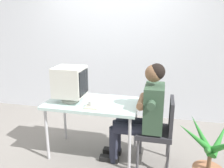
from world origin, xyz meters
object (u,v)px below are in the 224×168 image
crt_monitor (70,82)px  potted_plant (209,166)px  person_seated (144,111)px  desk_mug (92,104)px  office_chair (160,128)px  desk (93,106)px  keyboard (96,102)px

crt_monitor → potted_plant: 1.80m
person_seated → desk_mug: size_ratio=12.55×
office_chair → desk_mug: bearing=-170.3°
desk → potted_plant: 1.46m
desk_mug → potted_plant: bearing=-11.3°
potted_plant → office_chair: bearing=141.8°
desk → office_chair: bearing=-3.2°
keyboard → office_chair: size_ratio=0.52×
desk → keyboard: (0.06, -0.04, 0.07)m
keyboard → desk_mug: size_ratio=4.46×
desk → office_chair: 0.87m
crt_monitor → person_seated: 0.97m
person_seated → keyboard: bearing=179.0°
person_seated → potted_plant: person_seated is taller
keyboard → person_seated: 0.59m
desk → person_seated: 0.65m
crt_monitor → keyboard: (0.34, -0.00, -0.24)m
office_chair → potted_plant: (0.50, -0.39, -0.17)m
keyboard → office_chair: bearing=-0.8°
desk → office_chair: office_chair is taller
keyboard → potted_plant: size_ratio=0.57×
crt_monitor → person_seated: person_seated is taller
potted_plant → keyboard: bearing=162.6°
keyboard → potted_plant: 1.41m
potted_plant → desk_mug: 1.39m
office_chair → potted_plant: office_chair is taller
person_seated → potted_plant: size_ratio=1.59×
person_seated → desk_mug: person_seated is taller
crt_monitor → office_chair: bearing=-0.6°
person_seated → desk_mug: bearing=-167.1°
crt_monitor → desk_mug: (0.33, -0.15, -0.21)m
person_seated → potted_plant: bearing=-29.4°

